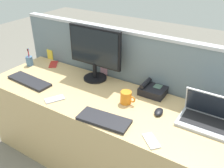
{
  "coord_description": "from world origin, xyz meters",
  "views": [
    {
      "loc": [
        0.9,
        -1.37,
        1.77
      ],
      "look_at": [
        0.0,
        0.05,
        0.84
      ],
      "focal_mm": 39.35,
      "sensor_mm": 36.0,
      "label": 1
    }
  ],
  "objects_px": {
    "cell_phone_red_case": "(53,64)",
    "cell_phone_silver_slab": "(55,99)",
    "pen_cup": "(29,61)",
    "laptop": "(209,117)",
    "desktop_monitor": "(95,51)",
    "cell_phone_white_slab": "(151,141)",
    "desk_phone": "(153,90)",
    "keyboard_main": "(29,81)",
    "coffee_mug": "(126,97)",
    "keyboard_spare": "(104,120)",
    "computer_mouse_right_hand": "(159,112)"
  },
  "relations": [
    {
      "from": "cell_phone_red_case",
      "to": "cell_phone_silver_slab",
      "type": "relative_size",
      "value": 1.01
    },
    {
      "from": "pen_cup",
      "to": "cell_phone_silver_slab",
      "type": "height_order",
      "value": "pen_cup"
    },
    {
      "from": "laptop",
      "to": "desktop_monitor",
      "type": "bearing_deg",
      "value": 173.37
    },
    {
      "from": "pen_cup",
      "to": "cell_phone_white_slab",
      "type": "relative_size",
      "value": 1.27
    },
    {
      "from": "pen_cup",
      "to": "desk_phone",
      "type": "bearing_deg",
      "value": 7.12
    },
    {
      "from": "pen_cup",
      "to": "cell_phone_white_slab",
      "type": "distance_m",
      "value": 1.56
    },
    {
      "from": "laptop",
      "to": "pen_cup",
      "type": "xyz_separation_m",
      "value": [
        -1.77,
        -0.0,
        0.0
      ]
    },
    {
      "from": "keyboard_main",
      "to": "cell_phone_red_case",
      "type": "distance_m",
      "value": 0.4
    },
    {
      "from": "laptop",
      "to": "cell_phone_silver_slab",
      "type": "height_order",
      "value": "laptop"
    },
    {
      "from": "laptop",
      "to": "keyboard_main",
      "type": "height_order",
      "value": "laptop"
    },
    {
      "from": "keyboard_main",
      "to": "pen_cup",
      "type": "relative_size",
      "value": 2.48
    },
    {
      "from": "laptop",
      "to": "coffee_mug",
      "type": "bearing_deg",
      "value": -171.89
    },
    {
      "from": "cell_phone_red_case",
      "to": "cell_phone_silver_slab",
      "type": "xyz_separation_m",
      "value": [
        0.48,
        -0.48,
        0.0
      ]
    },
    {
      "from": "laptop",
      "to": "cell_phone_red_case",
      "type": "height_order",
      "value": "laptop"
    },
    {
      "from": "cell_phone_white_slab",
      "to": "keyboard_spare",
      "type": "bearing_deg",
      "value": 129.26
    },
    {
      "from": "keyboard_spare",
      "to": "coffee_mug",
      "type": "xyz_separation_m",
      "value": [
        0.02,
        0.28,
        0.04
      ]
    },
    {
      "from": "laptop",
      "to": "keyboard_main",
      "type": "relative_size",
      "value": 0.84
    },
    {
      "from": "pen_cup",
      "to": "coffee_mug",
      "type": "distance_m",
      "value": 1.17
    },
    {
      "from": "desktop_monitor",
      "to": "desk_phone",
      "type": "relative_size",
      "value": 2.56
    },
    {
      "from": "keyboard_main",
      "to": "keyboard_spare",
      "type": "xyz_separation_m",
      "value": [
        0.88,
        -0.11,
        0.0
      ]
    },
    {
      "from": "pen_cup",
      "to": "cell_phone_silver_slab",
      "type": "bearing_deg",
      "value": -27.15
    },
    {
      "from": "cell_phone_red_case",
      "to": "laptop",
      "type": "bearing_deg",
      "value": -39.56
    },
    {
      "from": "desktop_monitor",
      "to": "cell_phone_silver_slab",
      "type": "relative_size",
      "value": 3.4
    },
    {
      "from": "desktop_monitor",
      "to": "cell_phone_white_slab",
      "type": "height_order",
      "value": "desktop_monitor"
    },
    {
      "from": "keyboard_spare",
      "to": "desk_phone",
      "type": "bearing_deg",
      "value": 70.13
    },
    {
      "from": "keyboard_spare",
      "to": "coffee_mug",
      "type": "relative_size",
      "value": 2.96
    },
    {
      "from": "desk_phone",
      "to": "keyboard_spare",
      "type": "bearing_deg",
      "value": -104.35
    },
    {
      "from": "computer_mouse_right_hand",
      "to": "desk_phone",
      "type": "bearing_deg",
      "value": 115.52
    },
    {
      "from": "computer_mouse_right_hand",
      "to": "cell_phone_silver_slab",
      "type": "height_order",
      "value": "computer_mouse_right_hand"
    },
    {
      "from": "desk_phone",
      "to": "keyboard_main",
      "type": "xyz_separation_m",
      "value": [
        -1.01,
        -0.41,
        -0.02
      ]
    },
    {
      "from": "laptop",
      "to": "cell_phone_white_slab",
      "type": "bearing_deg",
      "value": -123.47
    },
    {
      "from": "desktop_monitor",
      "to": "keyboard_spare",
      "type": "distance_m",
      "value": 0.69
    },
    {
      "from": "cell_phone_red_case",
      "to": "keyboard_main",
      "type": "bearing_deg",
      "value": -112.63
    },
    {
      "from": "desktop_monitor",
      "to": "computer_mouse_right_hand",
      "type": "distance_m",
      "value": 0.78
    },
    {
      "from": "desktop_monitor",
      "to": "laptop",
      "type": "relative_size",
      "value": 1.38
    },
    {
      "from": "desk_phone",
      "to": "pen_cup",
      "type": "bearing_deg",
      "value": -172.88
    },
    {
      "from": "laptop",
      "to": "computer_mouse_right_hand",
      "type": "distance_m",
      "value": 0.34
    },
    {
      "from": "keyboard_spare",
      "to": "cell_phone_red_case",
      "type": "distance_m",
      "value": 1.08
    },
    {
      "from": "keyboard_main",
      "to": "keyboard_spare",
      "type": "height_order",
      "value": "same"
    },
    {
      "from": "desk_phone",
      "to": "cell_phone_silver_slab",
      "type": "xyz_separation_m",
      "value": [
        -0.62,
        -0.5,
        -0.03
      ]
    },
    {
      "from": "desktop_monitor",
      "to": "cell_phone_red_case",
      "type": "height_order",
      "value": "desktop_monitor"
    },
    {
      "from": "laptop",
      "to": "coffee_mug",
      "type": "height_order",
      "value": "laptop"
    },
    {
      "from": "desktop_monitor",
      "to": "pen_cup",
      "type": "relative_size",
      "value": 2.89
    },
    {
      "from": "keyboard_main",
      "to": "desktop_monitor",
      "type": "bearing_deg",
      "value": 42.79
    },
    {
      "from": "cell_phone_red_case",
      "to": "cell_phone_white_slab",
      "type": "distance_m",
      "value": 1.42
    },
    {
      "from": "computer_mouse_right_hand",
      "to": "keyboard_spare",
      "type": "bearing_deg",
      "value": -142.58
    },
    {
      "from": "keyboard_spare",
      "to": "coffee_mug",
      "type": "distance_m",
      "value": 0.28
    },
    {
      "from": "coffee_mug",
      "to": "keyboard_spare",
      "type": "bearing_deg",
      "value": -93.61
    },
    {
      "from": "computer_mouse_right_hand",
      "to": "cell_phone_silver_slab",
      "type": "xyz_separation_m",
      "value": [
        -0.77,
        -0.27,
        -0.01
      ]
    },
    {
      "from": "pen_cup",
      "to": "coffee_mug",
      "type": "bearing_deg",
      "value": -3.93
    }
  ]
}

